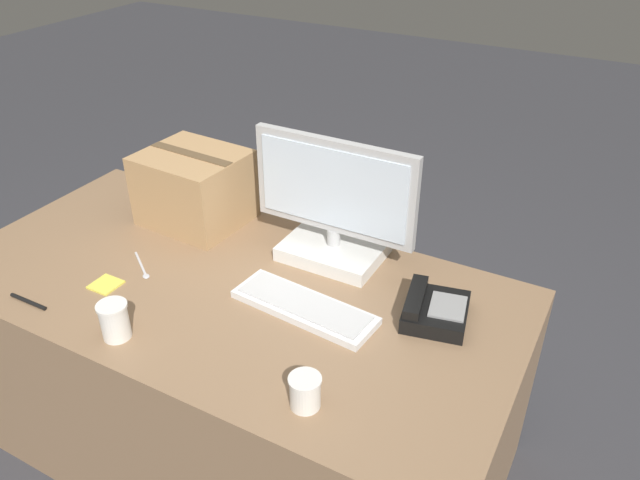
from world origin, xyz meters
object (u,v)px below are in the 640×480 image
object	(u,v)px
monitor	(334,213)
desk_phone	(433,310)
keyboard	(305,306)
paper_cup_left	(115,321)
paper_cup_right	(305,392)
pen_marker	(28,302)
sticky_note_pad	(106,285)
spoon	(143,269)
cardboard_box	(195,188)

from	to	relation	value
monitor	desk_phone	bearing A→B (deg)	-20.58
keyboard	paper_cup_left	distance (m)	0.53
paper_cup_right	pen_marker	size ratio (longest dim) A/B	0.61
sticky_note_pad	desk_phone	bearing A→B (deg)	19.56
monitor	keyboard	xyz separation A→B (m)	(0.06, -0.29, -0.15)
monitor	pen_marker	xyz separation A→B (m)	(-0.67, -0.66, -0.16)
monitor	spoon	size ratio (longest dim) A/B	3.76
paper_cup_right	pen_marker	world-z (taller)	paper_cup_right
monitor	keyboard	world-z (taller)	monitor
desk_phone	cardboard_box	distance (m)	0.96
paper_cup_left	paper_cup_right	bearing A→B (deg)	2.89
monitor	cardboard_box	world-z (taller)	monitor
paper_cup_left	cardboard_box	xyz separation A→B (m)	(-0.21, 0.62, 0.07)
keyboard	pen_marker	distance (m)	0.82
keyboard	pen_marker	size ratio (longest dim) A/B	3.15
monitor	pen_marker	size ratio (longest dim) A/B	3.83
cardboard_box	pen_marker	distance (m)	0.66
keyboard	pen_marker	world-z (taller)	keyboard
paper_cup_right	desk_phone	bearing A→B (deg)	71.60
monitor	desk_phone	world-z (taller)	monitor
cardboard_box	paper_cup_right	bearing A→B (deg)	-36.95
desk_phone	spoon	size ratio (longest dim) A/B	1.57
keyboard	cardboard_box	world-z (taller)	cardboard_box
paper_cup_right	pen_marker	bearing A→B (deg)	-177.16
desk_phone	spoon	bearing A→B (deg)	-178.57
paper_cup_left	paper_cup_right	distance (m)	0.58
paper_cup_left	paper_cup_right	world-z (taller)	paper_cup_left
paper_cup_left	spoon	world-z (taller)	paper_cup_left
keyboard	desk_phone	size ratio (longest dim) A/B	1.97
cardboard_box	sticky_note_pad	bearing A→B (deg)	-89.05
paper_cup_left	pen_marker	size ratio (longest dim) A/B	0.76
monitor	paper_cup_left	size ratio (longest dim) A/B	5.03
cardboard_box	monitor	bearing A→B (deg)	1.96
monitor	paper_cup_right	distance (m)	0.67
keyboard	spoon	xyz separation A→B (m)	(-0.56, -0.07, -0.01)
sticky_note_pad	monitor	bearing A→B (deg)	41.95
desk_phone	cardboard_box	size ratio (longest dim) A/B	0.63
keyboard	spoon	size ratio (longest dim) A/B	3.09
pen_marker	sticky_note_pad	xyz separation A→B (m)	(0.13, 0.18, -0.00)
paper_cup_left	cardboard_box	size ratio (longest dim) A/B	0.30
desk_phone	cardboard_box	bearing A→B (deg)	160.32
keyboard	paper_cup_right	distance (m)	0.37
cardboard_box	spoon	bearing A→B (deg)	-82.34
pen_marker	cardboard_box	bearing A→B (deg)	-101.39
monitor	desk_phone	xyz separation A→B (m)	(0.40, -0.15, -0.13)
desk_phone	paper_cup_right	distance (m)	0.49
paper_cup_right	monitor	bearing A→B (deg)	111.83
desk_phone	cardboard_box	xyz separation A→B (m)	(-0.94, 0.13, 0.10)
paper_cup_right	spoon	distance (m)	0.79
spoon	pen_marker	distance (m)	0.34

